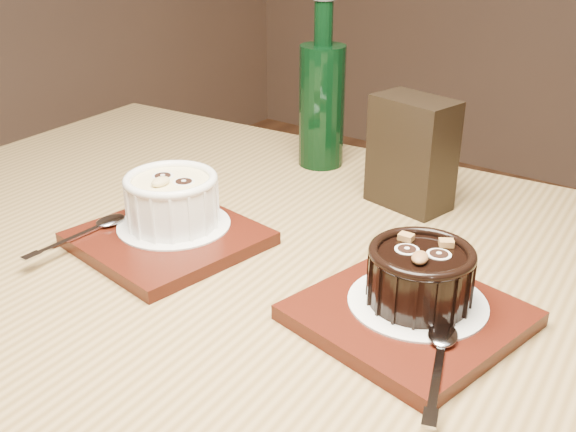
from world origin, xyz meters
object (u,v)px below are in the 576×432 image
Objects in this scene: tray_left at (169,239)px; green_bottle at (322,101)px; ramekin_dark at (420,273)px; table at (286,344)px; condiment_stand at (412,153)px; ramekin_white at (172,198)px; tray_right at (409,316)px.

tray_left is 0.33m from green_bottle.
tray_left is 1.85× the size of ramekin_dark.
table is 9.03× the size of condiment_stand.
condiment_stand is (-0.13, 0.23, 0.02)m from ramekin_dark.
ramekin_dark is (0.29, 0.04, 0.04)m from tray_left.
green_bottle is (-0.16, 0.29, 0.19)m from table.
green_bottle reaches higher than ramekin_white.
tray_right is 1.85× the size of ramekin_dark.
table is at bearing -61.88° from green_bottle.
tray_left is at bearing -169.12° from table.
green_bottle is at bearing 86.32° from ramekin_white.
table is 0.20m from ramekin_dark.
condiment_stand is 0.18m from green_bottle.
green_bottle reaches higher than tray_left.
condiment_stand is (0.16, 0.26, 0.06)m from tray_left.
ramekin_white is 1.09× the size of ramekin_dark.
tray_left is 0.05m from ramekin_white.
table is 0.18m from tray_left.
tray_right reaches higher than table.
green_bottle is (-0.30, 0.28, 0.05)m from ramekin_dark.
ramekin_white is 0.76× the size of condiment_stand.
condiment_stand is at bearing 117.96° from tray_right.
table is at bearing -94.53° from condiment_stand.
tray_right is 0.04m from ramekin_dark.
table is 5.17× the size of green_bottle.
green_bottle is at bearing 91.75° from tray_left.
ramekin_dark is (0.15, 0.01, 0.14)m from table.
condiment_stand is at bearing 51.02° from ramekin_white.
tray_left reaches higher than table.
ramekin_dark is 0.40× the size of green_bottle.
table is at bearing -0.07° from ramekin_white.
tray_right is 1.29× the size of condiment_stand.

